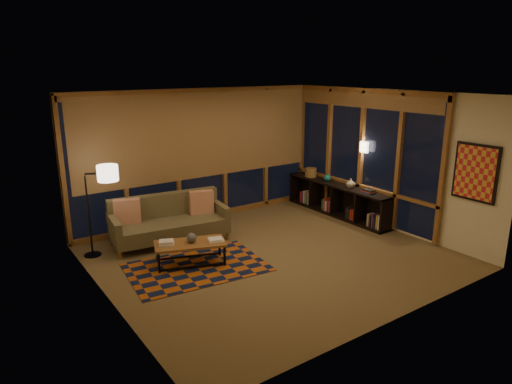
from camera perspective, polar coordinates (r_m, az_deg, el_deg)
floor at (r=7.83m, az=2.08°, el=-8.02°), size 5.50×5.00×0.01m
ceiling at (r=7.19m, az=2.29°, el=12.12°), size 5.50×5.00×0.01m
walls at (r=7.39m, az=2.18°, el=1.62°), size 5.51×5.01×2.70m
window_wall_back at (r=9.40m, az=-6.81°, el=4.53°), size 5.30×0.16×2.60m
window_wall_right at (r=9.61m, az=12.87°, el=4.48°), size 0.16×3.70×2.60m
wall_art at (r=8.21m, az=25.73°, el=2.20°), size 0.06×0.74×0.94m
wall_sconce at (r=9.43m, az=13.37°, el=5.49°), size 0.12×0.18×0.22m
sofa at (r=8.40m, az=-10.72°, el=-3.54°), size 2.14×1.09×0.84m
pillow_left at (r=8.36m, az=-15.82°, el=-2.31°), size 0.48×0.28×0.46m
pillow_right at (r=8.65m, az=-6.83°, el=-1.24°), size 0.47×0.27×0.45m
area_rug at (r=7.47m, az=-7.42°, el=-9.31°), size 2.28×1.64×0.01m
coffee_table at (r=7.53m, az=-8.18°, el=-7.61°), size 1.24×0.87×0.38m
book_stack_a at (r=7.43m, az=-11.18°, el=-6.20°), size 0.30×0.27×0.07m
book_stack_b at (r=7.47m, az=-5.12°, el=-5.94°), size 0.28×0.25×0.05m
ceramic_pot at (r=7.44m, az=-8.06°, el=-5.67°), size 0.21×0.21×0.16m
floor_lamp at (r=8.08m, az=-20.22°, el=-2.32°), size 0.62×0.53×1.57m
bookshelf at (r=9.97m, az=10.10°, el=-0.93°), size 0.40×2.74×0.68m
basket at (r=10.44m, az=6.87°, el=2.45°), size 0.34×0.34×0.20m
teal_bowl at (r=10.09m, az=8.91°, el=1.76°), size 0.18×0.18×0.15m
vase at (r=9.62m, az=11.75°, el=1.10°), size 0.22×0.22×0.20m
shelf_book_stack at (r=9.32m, az=13.87°, el=0.11°), size 0.24×0.29×0.07m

